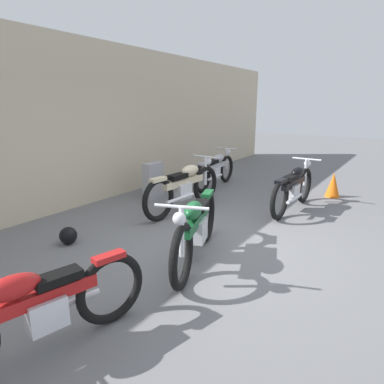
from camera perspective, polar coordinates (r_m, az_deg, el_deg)
The scene contains 10 objects.
ground_plane at distance 5.03m, azimuth 4.91°, elevation -9.01°, with size 40.00×40.00×0.00m, color slate.
building_wall at distance 7.01m, azimuth -21.20°, elevation 10.77°, with size 18.00×0.30×3.32m, color beige.
stone_marker at distance 7.42m, azimuth -6.69°, elevation 1.97°, with size 0.51×0.20×0.80m, color #9E9EA3.
helmet at distance 5.33m, azimuth -20.54°, elevation -7.03°, with size 0.26×0.26×0.26m, color black.
traffic_cone at distance 8.14m, azimuth 23.13°, elevation 1.12°, with size 0.32×0.32×0.55m, color orange.
motorcycle_green at distance 4.36m, azimuth 0.71°, elevation -6.12°, with size 2.09×0.94×0.98m.
motorcycle_black at distance 6.78m, azimuth 17.12°, elevation 0.74°, with size 2.13×0.59×0.95m.
motorcycle_red at distance 3.09m, azimuth -25.07°, elevation -17.87°, with size 1.95×0.68×0.89m.
motorcycle_cream at distance 6.43m, azimuth -1.27°, elevation 0.90°, with size 2.25×0.63×1.01m.
motorcycle_silver at distance 8.41m, azimuth 4.10°, elevation 3.87°, with size 2.06×0.58×0.92m.
Camera 1 is at (-4.05, -2.20, 2.02)m, focal length 30.97 mm.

